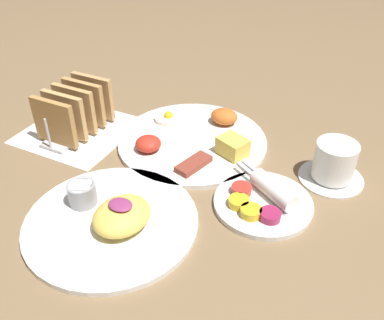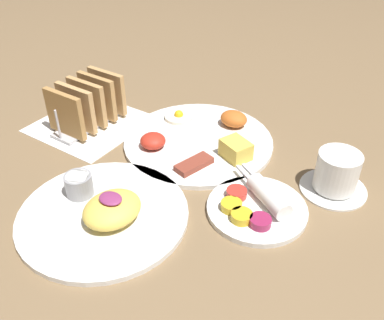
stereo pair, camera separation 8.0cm
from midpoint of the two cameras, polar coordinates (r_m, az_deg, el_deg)
name	(u,v)px [view 1 (the left image)]	position (r m, az deg, el deg)	size (l,w,h in m)	color
ground_plane	(152,181)	(0.81, -8.22, -2.93)	(3.00, 3.00, 0.00)	brown
napkin_flat	(79,131)	(0.98, -17.15, 3.68)	(0.22, 0.22, 0.00)	white
plate_breakfast	(194,139)	(0.90, -2.26, 2.69)	(0.31, 0.31, 0.05)	white
plate_condiments	(263,200)	(0.74, 6.44, -5.51)	(0.17, 0.17, 0.04)	white
plate_foreground	(111,218)	(0.72, -13.92, -7.60)	(0.29, 0.29, 0.06)	white
toast_rack	(75,111)	(0.96, -17.67, 6.22)	(0.10, 0.18, 0.10)	#B7B7BC
coffee_cup	(334,163)	(0.81, 15.78, -0.55)	(0.12, 0.12, 0.08)	white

